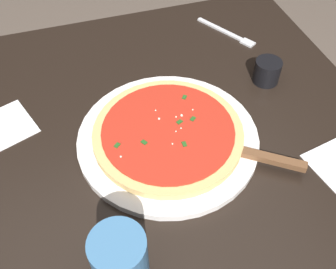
{
  "coord_description": "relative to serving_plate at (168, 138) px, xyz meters",
  "views": [
    {
      "loc": [
        -0.15,
        -0.54,
        1.39
      ],
      "look_at": [
        0.01,
        -0.05,
        0.79
      ],
      "focal_mm": 41.38,
      "sensor_mm": 36.0,
      "label": 1
    }
  ],
  "objects": [
    {
      "name": "cup_tall_drink",
      "position": [
        -0.15,
        -0.25,
        0.05
      ],
      "size": [
        0.08,
        0.08,
        0.12
      ],
      "primitive_type": "cylinder",
      "color": "teal",
      "rests_on": "restaurant_table"
    },
    {
      "name": "pizza_server",
      "position": [
        0.14,
        -0.1,
        0.01
      ],
      "size": [
        0.2,
        0.16,
        0.01
      ],
      "color": "silver",
      "rests_on": "serving_plate"
    },
    {
      "name": "ground_plane",
      "position": [
        -0.01,
        0.05,
        -0.78
      ],
      "size": [
        5.0,
        5.0,
        0.0
      ],
      "primitive_type": "plane",
      "color": "brown"
    },
    {
      "name": "restaurant_table",
      "position": [
        -0.01,
        0.05,
        -0.15
      ],
      "size": [
        0.96,
        0.89,
        0.77
      ],
      "color": "black",
      "rests_on": "ground_plane"
    },
    {
      "name": "fork",
      "position": [
        0.27,
        0.31,
        -0.01
      ],
      "size": [
        0.11,
        0.17,
        0.0
      ],
      "color": "silver",
      "rests_on": "restaurant_table"
    },
    {
      "name": "cup_small_sauce",
      "position": [
        0.28,
        0.11,
        0.02
      ],
      "size": [
        0.06,
        0.06,
        0.06
      ],
      "primitive_type": "cylinder",
      "color": "black",
      "rests_on": "restaurant_table"
    },
    {
      "name": "pizza",
      "position": [
        0.0,
        0.0,
        0.02
      ],
      "size": [
        0.31,
        0.31,
        0.02
      ],
      "color": "#DBB26B",
      "rests_on": "serving_plate"
    },
    {
      "name": "serving_plate",
      "position": [
        0.0,
        0.0,
        0.0
      ],
      "size": [
        0.37,
        0.37,
        0.02
      ],
      "primitive_type": "cylinder",
      "color": "white",
      "rests_on": "restaurant_table"
    }
  ]
}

